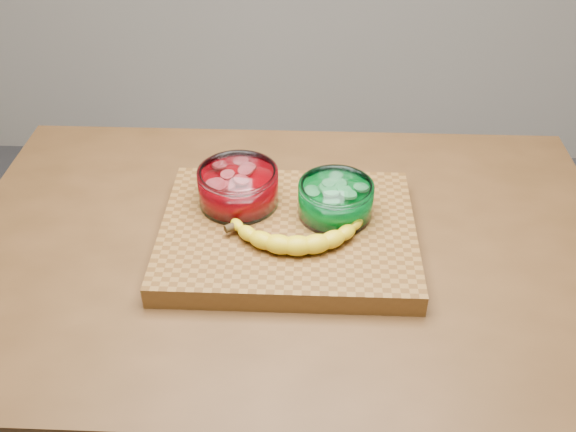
{
  "coord_description": "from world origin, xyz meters",
  "views": [
    {
      "loc": [
        0.04,
        -0.89,
        1.65
      ],
      "look_at": [
        0.0,
        0.0,
        0.96
      ],
      "focal_mm": 40.0,
      "sensor_mm": 36.0,
      "label": 1
    }
  ],
  "objects": [
    {
      "name": "counter",
      "position": [
        0.0,
        0.0,
        0.45
      ],
      "size": [
        1.2,
        0.8,
        0.9
      ],
      "primitive_type": "cube",
      "color": "#523318",
      "rests_on": "ground"
    },
    {
      "name": "cutting_board",
      "position": [
        0.0,
        0.0,
        0.92
      ],
      "size": [
        0.45,
        0.35,
        0.04
      ],
      "primitive_type": "cube",
      "color": "brown",
      "rests_on": "counter"
    },
    {
      "name": "bowl_red",
      "position": [
        -0.09,
        0.06,
        0.97
      ],
      "size": [
        0.15,
        0.15,
        0.07
      ],
      "color": "white",
      "rests_on": "cutting_board"
    },
    {
      "name": "bowl_green",
      "position": [
        0.08,
        0.04,
        0.97
      ],
      "size": [
        0.13,
        0.13,
        0.06
      ],
      "color": "white",
      "rests_on": "cutting_board"
    },
    {
      "name": "banana",
      "position": [
        0.02,
        -0.05,
        0.96
      ],
      "size": [
        0.26,
        0.12,
        0.04
      ],
      "primitive_type": null,
      "color": "gold",
      "rests_on": "cutting_board"
    }
  ]
}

